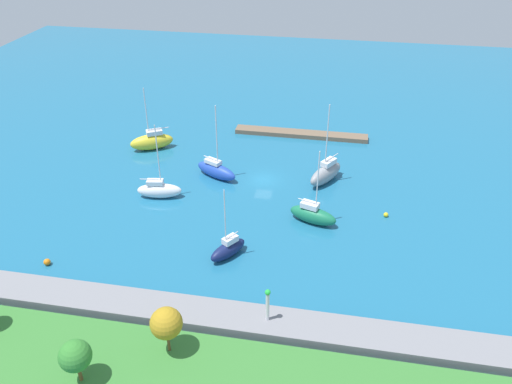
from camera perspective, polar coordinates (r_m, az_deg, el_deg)
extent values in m
plane|color=#1E668C|center=(75.57, 0.83, 1.37)|extent=(160.00, 160.00, 0.00)
cube|color=brown|center=(89.15, 4.99, 6.42)|extent=(22.57, 2.42, 0.74)
cube|color=gray|center=(52.54, -4.65, -13.62)|extent=(73.76, 3.92, 1.36)
cube|color=#387A33|center=(47.65, -7.14, -20.23)|extent=(59.43, 10.31, 1.12)
cylinder|color=silver|center=(50.11, 1.28, -12.59)|extent=(0.36, 0.36, 3.20)
sphere|color=green|center=(48.85, 1.31, -11.03)|extent=(0.56, 0.56, 0.56)
cylinder|color=brown|center=(48.37, -18.96, -18.24)|extent=(0.32, 0.32, 2.13)
sphere|color=#337F2D|center=(47.00, -19.36, -16.72)|extent=(2.75, 2.75, 2.75)
cylinder|color=brown|center=(48.66, -9.66, -15.85)|extent=(0.26, 0.26, 2.47)
sphere|color=#AD841E|center=(47.15, -9.89, -14.10)|extent=(2.91, 2.91, 2.91)
ellipsoid|color=#19724C|center=(66.10, 6.31, -2.59)|extent=(6.59, 3.94, 2.10)
cube|color=silver|center=(65.48, 5.98, -1.45)|extent=(2.53, 1.90, 0.71)
cylinder|color=silver|center=(63.31, 6.84, 1.20)|extent=(0.15, 0.15, 8.15)
cylinder|color=silver|center=(65.35, 5.67, -0.98)|extent=(2.38, 0.89, 0.12)
ellipsoid|color=white|center=(72.13, -10.62, 0.16)|extent=(6.35, 2.95, 2.08)
cube|color=silver|center=(71.55, -11.11, 1.08)|extent=(2.36, 1.53, 0.61)
cylinder|color=silver|center=(69.47, -10.80, 3.98)|extent=(0.15, 0.15, 8.75)
cylinder|color=silver|center=(71.46, -11.63, 1.40)|extent=(2.81, 0.58, 0.12)
ellipsoid|color=gray|center=(75.07, 7.71, 1.99)|extent=(5.30, 7.02, 2.61)
cube|color=silver|center=(74.69, 8.04, 3.27)|extent=(2.33, 2.78, 0.74)
cylinder|color=silver|center=(72.08, 7.88, 6.07)|extent=(0.17, 0.17, 9.43)
cylinder|color=silver|center=(74.99, 8.37, 3.81)|extent=(1.76, 2.85, 0.13)
ellipsoid|color=#141E4C|center=(60.23, -3.13, -6.41)|extent=(4.26, 5.16, 1.80)
cube|color=silver|center=(59.69, -2.87, -5.29)|extent=(1.87, 2.08, 0.72)
cylinder|color=silver|center=(57.42, -3.44, -2.91)|extent=(0.12, 0.12, 7.35)
cylinder|color=silver|center=(59.54, -2.68, -4.78)|extent=(1.15, 1.62, 0.10)
ellipsoid|color=yellow|center=(85.57, -11.44, 5.45)|extent=(7.16, 5.44, 2.56)
cube|color=silver|center=(84.94, -11.19, 6.51)|extent=(2.85, 2.44, 0.72)
cylinder|color=silver|center=(83.45, -12.05, 8.63)|extent=(0.17, 0.17, 7.85)
cylinder|color=silver|center=(84.82, -10.72, 6.90)|extent=(2.93, 1.74, 0.13)
ellipsoid|color=#2347B2|center=(75.91, -4.41, 2.35)|extent=(7.11, 4.84, 2.15)
cube|color=silver|center=(75.59, -4.77, 3.37)|extent=(2.77, 2.17, 0.57)
cylinder|color=silver|center=(73.14, -4.38, 6.17)|extent=(0.17, 0.17, 9.21)
cylinder|color=silver|center=(75.64, -5.02, 3.75)|extent=(2.43, 1.27, 0.13)
sphere|color=yellow|center=(69.26, 14.17, -2.45)|extent=(0.62, 0.62, 0.62)
sphere|color=orange|center=(63.83, -22.10, -7.18)|extent=(0.78, 0.78, 0.78)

